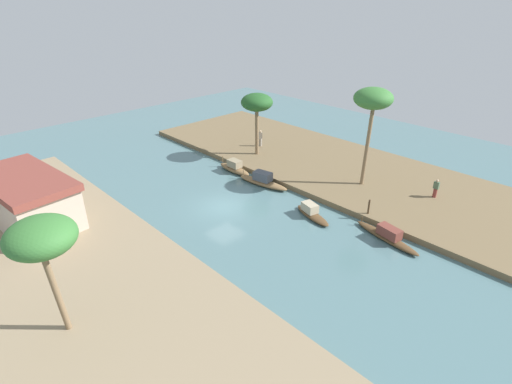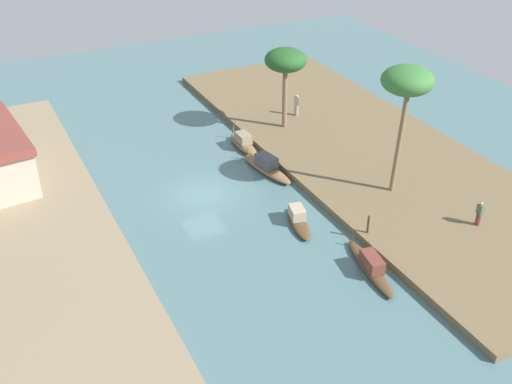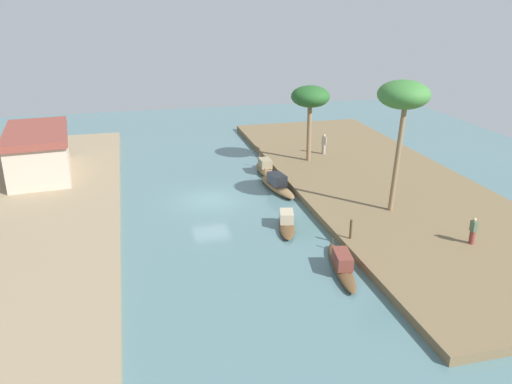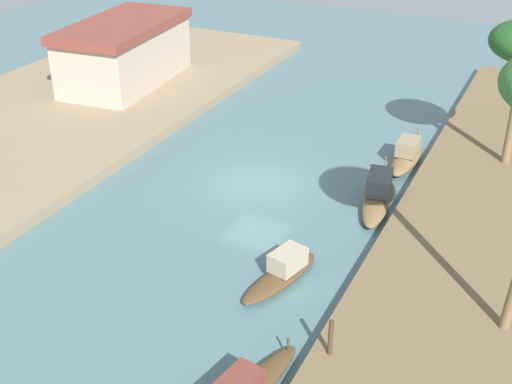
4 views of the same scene
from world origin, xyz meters
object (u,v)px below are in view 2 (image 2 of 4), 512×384
at_px(palm_tree_left_near, 407,83).
at_px(sampan_foreground, 298,219).
at_px(person_on_near_bank, 479,214).
at_px(sampan_open_hull, 243,143).
at_px(sampan_with_tall_canopy, 267,167).
at_px(sampan_downstream_large, 371,266).
at_px(palm_tree_left_far, 286,61).
at_px(person_by_mooring, 297,106).
at_px(mooring_post, 368,224).

bearing_deg(palm_tree_left_near, sampan_foreground, 91.28).
xyz_separation_m(person_on_near_bank, palm_tree_left_near, (5.47, 1.89, 6.49)).
distance_m(sampan_open_hull, sampan_with_tall_canopy, 3.98).
relative_size(sampan_foreground, sampan_downstream_large, 0.71).
relative_size(sampan_foreground, sampan_open_hull, 0.96).
bearing_deg(person_on_near_bank, palm_tree_left_far, 14.25).
bearing_deg(person_on_near_bank, sampan_foreground, 61.85).
bearing_deg(person_by_mooring, sampan_open_hull, 60.79).
xyz_separation_m(person_by_mooring, palm_tree_left_near, (-12.89, 0.25, 6.41)).
bearing_deg(sampan_foreground, sampan_open_hull, 6.47).
height_order(sampan_open_hull, palm_tree_left_near, palm_tree_left_near).
xyz_separation_m(sampan_with_tall_canopy, palm_tree_left_far, (5.09, -4.16, 5.25)).
height_order(person_by_mooring, palm_tree_left_far, palm_tree_left_far).
distance_m(sampan_with_tall_canopy, person_by_mooring, 8.94).
height_order(sampan_foreground, palm_tree_left_near, palm_tree_left_near).
xyz_separation_m(sampan_foreground, mooring_post, (-3.10, -2.78, 0.68)).
relative_size(person_by_mooring, palm_tree_left_far, 0.28).
xyz_separation_m(sampan_downstream_large, sampan_with_tall_canopy, (12.17, -0.08, 0.06)).
distance_m(person_on_near_bank, mooring_post, 6.59).
bearing_deg(sampan_open_hull, person_on_near_bank, -154.52).
distance_m(sampan_with_tall_canopy, person_on_near_bank, 14.15).
height_order(sampan_downstream_large, palm_tree_left_near, palm_tree_left_near).
distance_m(sampan_open_hull, person_by_mooring, 6.49).
xyz_separation_m(sampan_with_tall_canopy, person_on_near_bank, (-11.84, -7.70, 0.76)).
distance_m(sampan_open_hull, sampan_downstream_large, 16.14).
distance_m(sampan_open_hull, mooring_post, 13.69).
distance_m(sampan_with_tall_canopy, mooring_post, 9.77).
bearing_deg(sampan_downstream_large, person_by_mooring, -7.93).
distance_m(sampan_foreground, palm_tree_left_far, 13.89).
height_order(person_on_near_bank, person_by_mooring, person_by_mooring).
xyz_separation_m(sampan_foreground, sampan_with_tall_canopy, (6.53, -1.29, 0.07)).
xyz_separation_m(sampan_open_hull, sampan_with_tall_canopy, (-3.98, 0.15, 0.00)).
relative_size(sampan_open_hull, palm_tree_left_near, 0.48).
bearing_deg(palm_tree_left_near, sampan_open_hull, 28.70).
bearing_deg(sampan_with_tall_canopy, person_by_mooring, -52.67).
height_order(person_on_near_bank, palm_tree_left_near, palm_tree_left_near).
relative_size(sampan_open_hull, mooring_post, 3.45).
distance_m(person_on_near_bank, person_by_mooring, 18.44).
xyz_separation_m(person_by_mooring, palm_tree_left_far, (-1.43, 1.91, 4.41)).
xyz_separation_m(person_by_mooring, mooring_post, (-16.15, 4.57, -0.23)).
bearing_deg(sampan_downstream_large, person_on_near_bank, -77.35).
distance_m(sampan_foreground, mooring_post, 4.23).
bearing_deg(sampan_open_hull, mooring_post, -174.40).
bearing_deg(sampan_open_hull, palm_tree_left_far, -74.54).
xyz_separation_m(sampan_foreground, sampan_open_hull, (10.51, -1.44, 0.07)).
relative_size(sampan_with_tall_canopy, palm_tree_left_near, 0.62).
bearing_deg(mooring_post, sampan_open_hull, 5.65).
relative_size(mooring_post, palm_tree_left_near, 0.14).
distance_m(sampan_foreground, sampan_open_hull, 10.60).
xyz_separation_m(person_on_near_bank, person_by_mooring, (18.36, 1.64, 0.08)).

